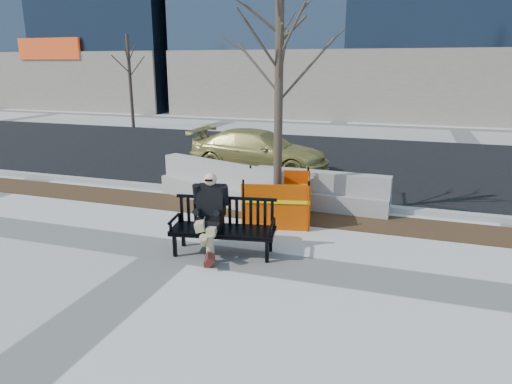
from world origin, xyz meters
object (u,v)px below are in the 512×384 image
(seated_man, at_px, (211,252))
(sedan, at_px, (259,171))
(tree_fence, at_px, (277,220))
(jersey_barrier_right, at_px, (320,209))
(bench, at_px, (224,254))
(jersey_barrier_left, at_px, (221,202))

(seated_man, bearing_deg, sedan, 90.87)
(seated_man, xyz_separation_m, tree_fence, (0.64, 2.04, 0.00))
(tree_fence, height_order, jersey_barrier_right, tree_fence)
(jersey_barrier_right, bearing_deg, tree_fence, -122.03)
(bench, bearing_deg, sedan, 93.00)
(bench, bearing_deg, seated_man, 168.47)
(bench, xyz_separation_m, jersey_barrier_left, (-1.26, 2.89, 0.00))
(sedan, xyz_separation_m, jersey_barrier_left, (0.15, -3.43, 0.00))
(bench, xyz_separation_m, sedan, (-1.41, 6.33, 0.00))
(bench, height_order, jersey_barrier_left, same)
(bench, distance_m, sedan, 6.48)
(bench, relative_size, seated_man, 1.29)
(tree_fence, height_order, jersey_barrier_left, tree_fence)
(tree_fence, bearing_deg, bench, -100.80)
(seated_man, xyz_separation_m, jersey_barrier_right, (1.36, 3.10, 0.00))
(tree_fence, relative_size, sedan, 1.18)
(seated_man, bearing_deg, tree_fence, 63.05)
(seated_man, distance_m, jersey_barrier_left, 3.06)
(sedan, height_order, jersey_barrier_left, sedan)
(bench, distance_m, jersey_barrier_right, 3.30)
(seated_man, relative_size, jersey_barrier_left, 0.42)
(tree_fence, distance_m, jersey_barrier_left, 1.86)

